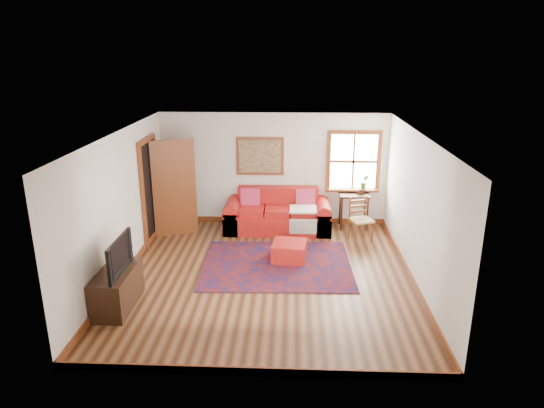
{
  "coord_description": "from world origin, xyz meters",
  "views": [
    {
      "loc": [
        0.43,
        -7.71,
        3.82
      ],
      "look_at": [
        0.06,
        0.6,
        1.13
      ],
      "focal_mm": 32.0,
      "sensor_mm": 36.0,
      "label": 1
    }
  ],
  "objects_px": {
    "ladder_back_chair": "(360,218)",
    "media_cabinet": "(117,289)",
    "side_table": "(354,199)",
    "red_leather_sofa": "(278,216)",
    "red_ottoman": "(289,251)"
  },
  "relations": [
    {
      "from": "side_table",
      "to": "media_cabinet",
      "type": "xyz_separation_m",
      "value": [
        -4.02,
        -3.66,
        -0.36
      ]
    },
    {
      "from": "red_leather_sofa",
      "to": "red_ottoman",
      "type": "relative_size",
      "value": 3.73
    },
    {
      "from": "red_ottoman",
      "to": "media_cabinet",
      "type": "distance_m",
      "value": 3.21
    },
    {
      "from": "red_leather_sofa",
      "to": "side_table",
      "type": "height_order",
      "value": "red_leather_sofa"
    },
    {
      "from": "ladder_back_chair",
      "to": "red_leather_sofa",
      "type": "bearing_deg",
      "value": 162.0
    },
    {
      "from": "side_table",
      "to": "ladder_back_chair",
      "type": "relative_size",
      "value": 0.86
    },
    {
      "from": "red_ottoman",
      "to": "media_cabinet",
      "type": "relative_size",
      "value": 0.56
    },
    {
      "from": "side_table",
      "to": "ladder_back_chair",
      "type": "xyz_separation_m",
      "value": [
        0.04,
        -0.75,
        -0.17
      ]
    },
    {
      "from": "red_ottoman",
      "to": "media_cabinet",
      "type": "xyz_separation_m",
      "value": [
        -2.62,
        -1.85,
        0.13
      ]
    },
    {
      "from": "ladder_back_chair",
      "to": "red_ottoman",
      "type": "bearing_deg",
      "value": -143.49
    },
    {
      "from": "red_leather_sofa",
      "to": "ladder_back_chair",
      "type": "bearing_deg",
      "value": -18.0
    },
    {
      "from": "red_ottoman",
      "to": "ladder_back_chair",
      "type": "xyz_separation_m",
      "value": [
        1.44,
        1.07,
        0.32
      ]
    },
    {
      "from": "red_leather_sofa",
      "to": "ladder_back_chair",
      "type": "height_order",
      "value": "ladder_back_chair"
    },
    {
      "from": "ladder_back_chair",
      "to": "media_cabinet",
      "type": "bearing_deg",
      "value": -144.33
    },
    {
      "from": "red_leather_sofa",
      "to": "media_cabinet",
      "type": "height_order",
      "value": "red_leather_sofa"
    }
  ]
}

